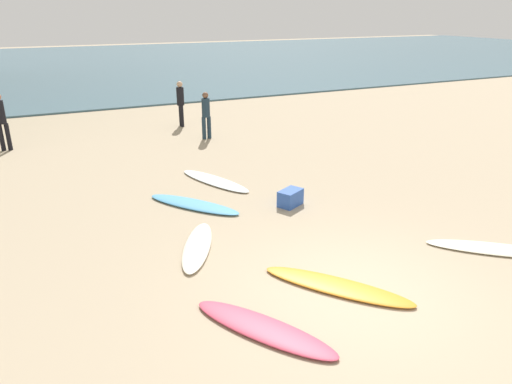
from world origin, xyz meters
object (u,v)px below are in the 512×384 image
surfboard_1 (194,204)px  beachgoer_mid (1,119)px  surfboard_0 (215,181)px  surfboard_4 (337,286)px  surfboard_5 (497,249)px  beachgoer_far (181,101)px  surfboard_3 (264,328)px  surfboard_2 (197,246)px  beachgoer_near (206,113)px  beach_cooler (290,198)px

surfboard_1 → beachgoer_mid: bearing=-97.1°
surfboard_0 → surfboard_1: 1.67m
surfboard_4 → surfboard_5: surfboard_4 is taller
surfboard_5 → beachgoer_far: size_ratio=1.49×
surfboard_1 → surfboard_5: 6.40m
surfboard_3 → surfboard_4: bearing=-14.6°
surfboard_2 → surfboard_5: surfboard_2 is taller
surfboard_3 → surfboard_5: surfboard_3 is taller
beachgoer_near → surfboard_3: bearing=67.7°
surfboard_2 → surfboard_5: bearing=0.2°
beachgoer_near → beachgoer_mid: (-6.35, 1.36, 0.14)m
surfboard_0 → beachgoer_far: bearing=-120.9°
surfboard_0 → beachgoer_near: size_ratio=1.52×
beachgoer_mid → surfboard_3: bearing=113.4°
surfboard_3 → surfboard_5: 5.07m
surfboard_1 → beach_cooler: 2.25m
beachgoer_far → beach_cooler: size_ratio=2.95×
surfboard_4 → beachgoer_far: beachgoer_far is taller
surfboard_0 → surfboard_2: surfboard_2 is taller
beachgoer_mid → beachgoer_far: bearing=-164.8°
surfboard_4 → beachgoer_near: size_ratio=1.56×
surfboard_2 → beach_cooler: size_ratio=3.57×
surfboard_4 → surfboard_3: bearing=-21.1°
surfboard_4 → beachgoer_mid: beachgoer_mid is taller
surfboard_1 → surfboard_4: bearing=66.7°
beachgoer_mid → beach_cooler: bearing=134.4°
beachgoer_far → surfboard_2: bearing=-10.6°
surfboard_2 → beachgoer_mid: 9.71m
surfboard_2 → beachgoer_mid: bearing=137.1°
beachgoer_mid → surfboard_5: bearing=133.4°
surfboard_2 → surfboard_3: size_ratio=0.89×
surfboard_2 → surfboard_4: bearing=-28.4°
surfboard_3 → beachgoer_far: (2.68, 12.70, 0.92)m
surfboard_3 → beachgoer_far: size_ratio=1.35×
surfboard_0 → beach_cooler: size_ratio=4.24×
surfboard_1 → beachgoer_near: bearing=-149.3°
beachgoer_mid → beachgoer_far: size_ratio=1.07×
surfboard_5 → surfboard_2: bearing=-77.2°
beachgoer_mid → surfboard_2: bearing=117.7°
surfboard_0 → surfboard_5: surfboard_0 is taller
surfboard_5 → surfboard_1: bearing=-96.1°
surfboard_0 → beachgoer_near: 4.63m
surfboard_0 → surfboard_5: 6.82m
surfboard_2 → beachgoer_far: 10.32m
surfboard_2 → surfboard_4: 2.82m
beach_cooler → beachgoer_mid: bearing=127.2°
surfboard_1 → surfboard_5: surfboard_1 is taller
surfboard_2 → surfboard_5: size_ratio=0.81×
beach_cooler → surfboard_1: bearing=155.9°
beachgoer_far → beach_cooler: 8.84m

